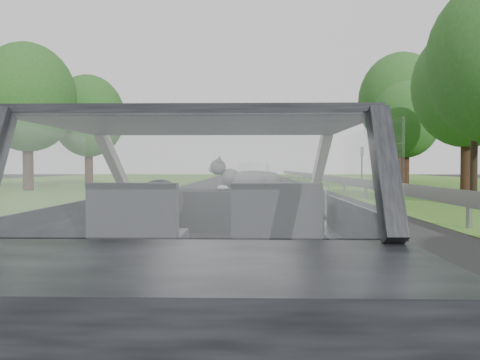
{
  "coord_description": "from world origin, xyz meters",
  "views": [
    {
      "loc": [
        0.26,
        -2.99,
        1.18
      ],
      "look_at": [
        0.17,
        0.6,
        1.08
      ],
      "focal_mm": 35.0,
      "sensor_mm": 36.0,
      "label": 1
    }
  ],
  "objects_px": {
    "subject_car": "(211,237)",
    "other_car": "(254,175)",
    "cat": "(253,179)",
    "highway_sign": "(362,166)",
    "utility_pole": "(475,94)"
  },
  "relations": [
    {
      "from": "subject_car",
      "to": "cat",
      "type": "height_order",
      "value": "subject_car"
    },
    {
      "from": "subject_car",
      "to": "utility_pole",
      "type": "bearing_deg",
      "value": 59.28
    },
    {
      "from": "subject_car",
      "to": "highway_sign",
      "type": "height_order",
      "value": "highway_sign"
    },
    {
      "from": "cat",
      "to": "highway_sign",
      "type": "distance_m",
      "value": 27.99
    },
    {
      "from": "subject_car",
      "to": "other_car",
      "type": "height_order",
      "value": "subject_car"
    },
    {
      "from": "subject_car",
      "to": "other_car",
      "type": "relative_size",
      "value": 0.92
    },
    {
      "from": "other_car",
      "to": "highway_sign",
      "type": "distance_m",
      "value": 8.91
    },
    {
      "from": "cat",
      "to": "other_car",
      "type": "height_order",
      "value": "other_car"
    },
    {
      "from": "subject_car",
      "to": "cat",
      "type": "xyz_separation_m",
      "value": [
        0.27,
        0.6,
        0.36
      ]
    },
    {
      "from": "cat",
      "to": "highway_sign",
      "type": "relative_size",
      "value": 0.24
    },
    {
      "from": "other_car",
      "to": "utility_pole",
      "type": "distance_m",
      "value": 11.98
    },
    {
      "from": "highway_sign",
      "to": "utility_pole",
      "type": "xyz_separation_m",
      "value": [
        0.59,
        -14.08,
        2.49
      ]
    },
    {
      "from": "subject_car",
      "to": "other_car",
      "type": "distance_m",
      "value": 22.27
    },
    {
      "from": "subject_car",
      "to": "highway_sign",
      "type": "relative_size",
      "value": 1.63
    },
    {
      "from": "cat",
      "to": "utility_pole",
      "type": "xyz_separation_m",
      "value": [
        7.79,
        12.97,
        2.63
      ]
    }
  ]
}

